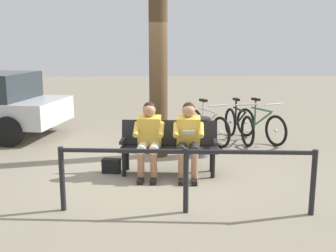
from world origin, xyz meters
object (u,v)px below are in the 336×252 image
Objects in this scene: handbag at (111,166)px; tree_trunk at (158,46)px; litter_bin at (200,137)px; person_reading at (188,136)px; bicycle_red at (207,127)px; bicycle_black at (260,125)px; bench at (169,143)px; person_companion at (149,136)px; bicycle_green at (238,125)px.

tree_trunk is at bearing -128.00° from handbag.
litter_bin is at bearing 174.57° from tree_trunk.
person_reading is 1.94m from tree_trunk.
person_reading reaches higher than litter_bin.
person_reading is 0.77× the size of bicycle_red.
person_reading is 1.40m from handbag.
bicycle_black is at bearing -154.45° from tree_trunk.
bicycle_black is at bearing -129.21° from bench.
litter_bin is at bearing -100.09° from person_reading.
bench is at bearing -152.74° from person_companion.
tree_trunk reaches higher than bench.
bench is 5.46× the size of handbag.
bicycle_red reaches higher than handbag.
handbag is at bearing 31.21° from litter_bin.
handbag is 0.19× the size of bicycle_red.
person_reading reaches higher than bicycle_black.
bench is at bearing 98.17° from tree_trunk.
bicycle_black is 1.19m from bicycle_red.
bench is 1.06× the size of bicycle_black.
person_reading is at bearing -39.10° from bicycle_green.
bicycle_black is at bearing -142.01° from litter_bin.
bench is at bearing -69.42° from bicycle_black.
bench is 1.90m from tree_trunk.
person_companion is 1.50m from litter_bin.
bench is 1.17m from litter_bin.
tree_trunk is 5.54× the size of litter_bin.
bicycle_black is 0.48m from bicycle_green.
handbag is at bearing -80.12° from bicycle_black.
bicycle_red is at bearing -138.08° from tree_trunk.
person_reading is 1.60× the size of litter_bin.
person_reading is at bearing 110.07° from tree_trunk.
bicycle_red is (0.70, 0.11, 0.00)m from bicycle_green.
person_reading is 1.25m from litter_bin.
litter_bin is (-1.60, -0.97, 0.26)m from handbag.
bicycle_red is at bearing -133.27° from handbag.
bicycle_black is 1.00× the size of bicycle_red.
bicycle_red is (-0.62, -2.22, -0.31)m from person_reading.
litter_bin is (-0.96, -1.11, -0.29)m from person_companion.
bench is 0.39× the size of tree_trunk.
bench is at bearing 57.17° from litter_bin.
person_reading is at bearing -62.54° from bicycle_black.
litter_bin is 0.45× the size of bicycle_green.
person_reading is 0.72× the size of bicycle_green.
person_companion is at bearing -50.34° from bicycle_green.
bench is 1.36× the size of person_companion.
person_reading is at bearing 152.94° from bench.
bicycle_black is at bearing 70.78° from bicycle_red.
bench reaches higher than handbag.
bicycle_green is 1.08× the size of bicycle_red.
tree_trunk is 3.04m from bicycle_black.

